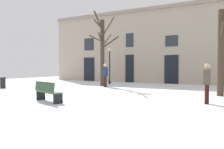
{
  "coord_description": "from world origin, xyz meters",
  "views": [
    {
      "loc": [
        7.42,
        -11.51,
        1.55
      ],
      "look_at": [
        0.0,
        1.91,
        1.04
      ],
      "focal_mm": 36.51,
      "sensor_mm": 36.0,
      "label": 1
    }
  ],
  "objects_px": {
    "tree_right_of_center": "(103,50)",
    "litter_bin": "(3,83)",
    "streetlamp": "(110,61)",
    "tree_left_of_center": "(222,48)",
    "bench_near_center_tree": "(48,92)",
    "person_crossing_plaza": "(105,74)",
    "person_near_bench": "(207,81)"
  },
  "relations": [
    {
      "from": "tree_left_of_center",
      "to": "person_near_bench",
      "type": "xyz_separation_m",
      "value": [
        -0.36,
        -3.13,
        -1.59
      ]
    },
    {
      "from": "bench_near_center_tree",
      "to": "person_near_bench",
      "type": "distance_m",
      "value": 6.89
    },
    {
      "from": "tree_right_of_center",
      "to": "person_near_bench",
      "type": "bearing_deg",
      "value": -33.69
    },
    {
      "from": "litter_bin",
      "to": "bench_near_center_tree",
      "type": "height_order",
      "value": "bench_near_center_tree"
    },
    {
      "from": "bench_near_center_tree",
      "to": "person_crossing_plaza",
      "type": "relative_size",
      "value": 0.99
    },
    {
      "from": "streetlamp",
      "to": "litter_bin",
      "type": "relative_size",
      "value": 4.37
    },
    {
      "from": "bench_near_center_tree",
      "to": "person_crossing_plaza",
      "type": "height_order",
      "value": "person_crossing_plaza"
    },
    {
      "from": "litter_bin",
      "to": "bench_near_center_tree",
      "type": "distance_m",
      "value": 8.37
    },
    {
      "from": "streetlamp",
      "to": "person_near_bench",
      "type": "bearing_deg",
      "value": -40.92
    },
    {
      "from": "tree_left_of_center",
      "to": "streetlamp",
      "type": "bearing_deg",
      "value": 153.05
    },
    {
      "from": "litter_bin",
      "to": "person_crossing_plaza",
      "type": "distance_m",
      "value": 7.56
    },
    {
      "from": "litter_bin",
      "to": "tree_left_of_center",
      "type": "bearing_deg",
      "value": 10.63
    },
    {
      "from": "tree_right_of_center",
      "to": "streetlamp",
      "type": "bearing_deg",
      "value": 105.23
    },
    {
      "from": "tree_right_of_center",
      "to": "bench_near_center_tree",
      "type": "relative_size",
      "value": 3.32
    },
    {
      "from": "tree_right_of_center",
      "to": "person_crossing_plaza",
      "type": "relative_size",
      "value": 3.28
    },
    {
      "from": "person_crossing_plaza",
      "to": "tree_left_of_center",
      "type": "bearing_deg",
      "value": 1.11
    },
    {
      "from": "tree_left_of_center",
      "to": "litter_bin",
      "type": "height_order",
      "value": "tree_left_of_center"
    },
    {
      "from": "tree_right_of_center",
      "to": "litter_bin",
      "type": "distance_m",
      "value": 7.96
    },
    {
      "from": "tree_right_of_center",
      "to": "streetlamp",
      "type": "xyz_separation_m",
      "value": [
        -0.62,
        2.26,
        -0.85
      ]
    },
    {
      "from": "litter_bin",
      "to": "bench_near_center_tree",
      "type": "xyz_separation_m",
      "value": [
        7.71,
        -3.28,
        0.06
      ]
    },
    {
      "from": "streetlamp",
      "to": "bench_near_center_tree",
      "type": "relative_size",
      "value": 1.93
    },
    {
      "from": "person_near_bench",
      "to": "person_crossing_plaza",
      "type": "bearing_deg",
      "value": 62.86
    },
    {
      "from": "tree_right_of_center",
      "to": "person_near_bench",
      "type": "height_order",
      "value": "tree_right_of_center"
    },
    {
      "from": "tree_right_of_center",
      "to": "tree_left_of_center",
      "type": "bearing_deg",
      "value": -16.27
    },
    {
      "from": "bench_near_center_tree",
      "to": "person_crossing_plaza",
      "type": "bearing_deg",
      "value": -60.56
    },
    {
      "from": "tree_right_of_center",
      "to": "person_crossing_plaza",
      "type": "xyz_separation_m",
      "value": [
        0.83,
        -0.97,
        -1.97
      ]
    },
    {
      "from": "litter_bin",
      "to": "person_near_bench",
      "type": "height_order",
      "value": "person_near_bench"
    },
    {
      "from": "tree_left_of_center",
      "to": "person_crossing_plaza",
      "type": "bearing_deg",
      "value": 168.58
    },
    {
      "from": "tree_left_of_center",
      "to": "person_near_bench",
      "type": "height_order",
      "value": "tree_left_of_center"
    },
    {
      "from": "streetlamp",
      "to": "person_near_bench",
      "type": "relative_size",
      "value": 2.04
    },
    {
      "from": "bench_near_center_tree",
      "to": "tree_right_of_center",
      "type": "bearing_deg",
      "value": -56.6
    },
    {
      "from": "tree_right_of_center",
      "to": "litter_bin",
      "type": "height_order",
      "value": "tree_right_of_center"
    }
  ]
}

